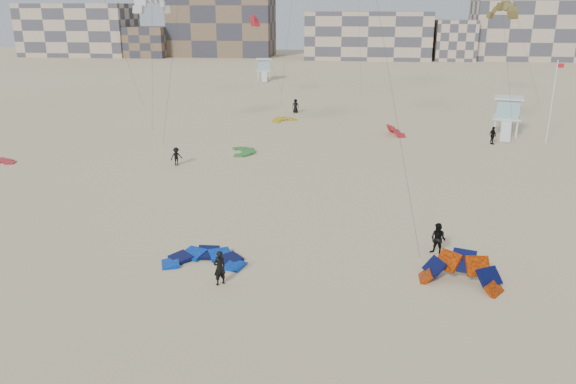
# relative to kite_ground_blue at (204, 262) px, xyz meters

# --- Properties ---
(ground) EXTENTS (320.00, 320.00, 0.00)m
(ground) POSITION_rel_kite_ground_blue_xyz_m (-0.07, -2.51, 0.00)
(ground) COLOR beige
(ground) RESTS_ON ground
(kite_ground_blue) EXTENTS (4.26, 4.46, 1.23)m
(kite_ground_blue) POSITION_rel_kite_ground_blue_xyz_m (0.00, 0.00, 0.00)
(kite_ground_blue) COLOR blue
(kite_ground_blue) RESTS_ON ground
(kite_ground_orange) EXTENTS (4.98, 4.99, 3.96)m
(kite_ground_orange) POSITION_rel_kite_ground_blue_xyz_m (13.38, -0.83, 0.00)
(kite_ground_orange) COLOR #EC4501
(kite_ground_orange) RESTS_ON ground
(kite_ground_green) EXTENTS (4.09, 3.94, 0.60)m
(kite_ground_green) POSITION_rel_kite_ground_blue_xyz_m (-2.77, 24.00, 0.00)
(kite_ground_green) COLOR #268133
(kite_ground_green) RESTS_ON ground
(kite_ground_red_far) EXTENTS (3.76, 3.68, 3.04)m
(kite_ground_red_far) POSITION_rel_kite_ground_blue_xyz_m (12.18, 33.59, 0.00)
(kite_ground_red_far) COLOR red
(kite_ground_red_far) RESTS_ON ground
(kite_ground_yellow) EXTENTS (4.36, 4.39, 1.06)m
(kite_ground_yellow) POSITION_rel_kite_ground_blue_xyz_m (-0.83, 39.93, 0.00)
(kite_ground_yellow) COLOR #C58E0A
(kite_ground_yellow) RESTS_ON ground
(kitesurfer_main) EXTENTS (0.78, 0.77, 1.81)m
(kitesurfer_main) POSITION_rel_kite_ground_blue_xyz_m (1.45, -2.36, 0.91)
(kitesurfer_main) COLOR black
(kitesurfer_main) RESTS_ON ground
(kitesurfer_b) EXTENTS (1.14, 1.08, 1.85)m
(kitesurfer_b) POSITION_rel_kite_ground_blue_xyz_m (12.68, 2.61, 0.92)
(kitesurfer_b) COLOR black
(kitesurfer_b) RESTS_ON ground
(kitesurfer_c) EXTENTS (1.19, 1.10, 1.61)m
(kitesurfer_c) POSITION_rel_kite_ground_blue_xyz_m (-7.56, 18.83, 0.81)
(kitesurfer_c) COLOR black
(kitesurfer_c) RESTS_ON ground
(kitesurfer_d) EXTENTS (0.81, 1.15, 1.82)m
(kitesurfer_d) POSITION_rel_kite_ground_blue_xyz_m (21.58, 30.42, 0.91)
(kitesurfer_d) COLOR black
(kitesurfer_d) RESTS_ON ground
(kitesurfer_e) EXTENTS (0.92, 0.62, 1.82)m
(kitesurfer_e) POSITION_rel_kite_ground_blue_xyz_m (-0.06, 45.48, 0.91)
(kitesurfer_e) COLOR black
(kitesurfer_e) RESTS_ON ground
(kitesurfer_f) EXTENTS (1.24, 1.63, 1.72)m
(kitesurfer_f) POSITION_rel_kite_ground_blue_xyz_m (28.46, 49.75, 0.86)
(kitesurfer_f) COLOR black
(kitesurfer_f) RESTS_ON ground
(kite_fly_grey) EXTENTS (5.24, 5.24, 13.69)m
(kite_fly_grey) POSITION_rel_kite_ground_blue_xyz_m (-12.51, 29.07, 13.35)
(kite_fly_grey) COLOR white
(kite_fly_grey) RESTS_ON ground
(kite_fly_olive) EXTENTS (4.43, 8.49, 13.01)m
(kite_fly_olive) POSITION_rel_kite_ground_blue_xyz_m (21.75, 32.97, 12.71)
(kite_fly_olive) COLOR brown
(kite_fly_olive) RESTS_ON ground
(kite_fly_red) EXTENTS (5.93, 3.80, 11.30)m
(kite_fly_red) POSITION_rel_kite_ground_blue_xyz_m (-7.06, 55.33, 11.15)
(kite_fly_red) COLOR red
(kite_fly_red) RESTS_ON ground
(lifeguard_tower_near) EXTENTS (3.49, 5.95, 4.11)m
(lifeguard_tower_near) POSITION_rel_kite_ground_blue_xyz_m (23.91, 34.98, 2.04)
(lifeguard_tower_near) COLOR white
(lifeguard_tower_near) RESTS_ON ground
(lifeguard_tower_far) EXTENTS (3.28, 5.69, 3.96)m
(lifeguard_tower_far) POSITION_rel_kite_ground_blue_xyz_m (-9.76, 78.80, 1.96)
(lifeguard_tower_far) COLOR white
(lifeguard_tower_far) RESTS_ON ground
(flagpole) EXTENTS (0.67, 0.10, 8.29)m
(flagpole) POSITION_rel_kite_ground_blue_xyz_m (27.13, 31.43, 4.34)
(flagpole) COLOR white
(flagpole) RESTS_ON ground
(condo_west_a) EXTENTS (30.00, 15.00, 14.00)m
(condo_west_a) POSITION_rel_kite_ground_blue_xyz_m (-70.07, 127.49, 7.00)
(condo_west_a) COLOR #C2AA8E
(condo_west_a) RESTS_ON ground
(condo_west_b) EXTENTS (28.00, 14.00, 18.00)m
(condo_west_b) POSITION_rel_kite_ground_blue_xyz_m (-30.07, 131.49, 9.00)
(condo_west_b) COLOR brown
(condo_west_b) RESTS_ON ground
(condo_mid) EXTENTS (32.00, 16.00, 12.00)m
(condo_mid) POSITION_rel_kite_ground_blue_xyz_m (9.93, 127.49, 6.00)
(condo_mid) COLOR #C2AA8E
(condo_mid) RESTS_ON ground
(condo_east) EXTENTS (26.00, 14.00, 16.00)m
(condo_east) POSITION_rel_kite_ground_blue_xyz_m (49.93, 129.49, 8.00)
(condo_east) COLOR #C2AA8E
(condo_east) RESTS_ON ground
(condo_fill_left) EXTENTS (12.00, 10.00, 8.00)m
(condo_fill_left) POSITION_rel_kite_ground_blue_xyz_m (-50.07, 125.49, 4.00)
(condo_fill_left) COLOR brown
(condo_fill_left) RESTS_ON ground
(condo_fill_right) EXTENTS (10.00, 10.00, 10.00)m
(condo_fill_right) POSITION_rel_kite_ground_blue_xyz_m (31.93, 125.49, 5.00)
(condo_fill_right) COLOR #C2AA8E
(condo_fill_right) RESTS_ON ground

